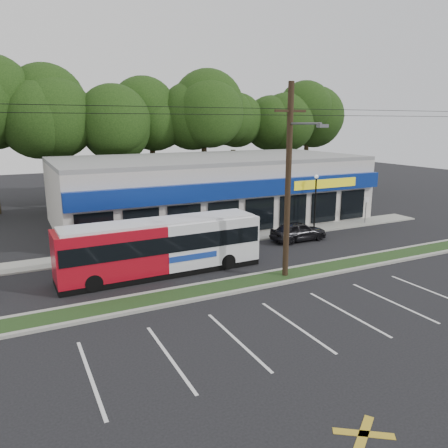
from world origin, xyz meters
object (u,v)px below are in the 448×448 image
metrobus (161,246)px  car_dark (298,231)px  pedestrian_a (239,228)px  lamp_post (316,195)px  sign_post (366,205)px  pedestrian_b (219,235)px  utility_pole (286,176)px

metrobus → car_dark: (10.66, 2.22, -0.89)m
pedestrian_a → lamp_post: bearing=151.9°
lamp_post → sign_post: (5.00, -0.23, -1.12)m
pedestrian_a → metrobus: bearing=-0.8°
pedestrian_b → car_dark: bearing=-172.3°
sign_post → car_dark: (-8.01, -1.85, -0.87)m
utility_pole → pedestrian_a: utility_pole is taller
lamp_post → metrobus: lamp_post is taller
car_dark → pedestrian_a: (-3.70, 1.78, 0.21)m
car_dark → pedestrian_a: 4.11m
utility_pole → pedestrian_b: utility_pole is taller
utility_pole → pedestrian_a: 8.94m
lamp_post → pedestrian_b: size_ratio=2.82×
metrobus → pedestrian_b: metrobus is taller
utility_pole → car_dark: bearing=48.3°
lamp_post → pedestrian_a: (-6.70, -0.30, -1.77)m
sign_post → metrobus: bearing=-167.7°
utility_pole → lamp_post: bearing=43.9°
utility_pole → pedestrian_b: size_ratio=33.16×
sign_post → lamp_post: bearing=177.4°
lamp_post → pedestrian_b: lamp_post is taller
pedestrian_b → metrobus: bearing=55.7°
sign_post → pedestrian_a: bearing=-179.6°
sign_post → pedestrian_a: size_ratio=1.24×
metrobus → car_dark: size_ratio=2.75×
car_dark → pedestrian_b: 5.65m
car_dark → pedestrian_a: size_ratio=2.25×
pedestrian_a → pedestrian_b: 1.85m
utility_pole → lamp_post: 11.67m
metrobus → car_dark: metrobus is taller
car_dark → pedestrian_a: pedestrian_a is taller
utility_pole → pedestrian_a: size_ratio=27.92×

